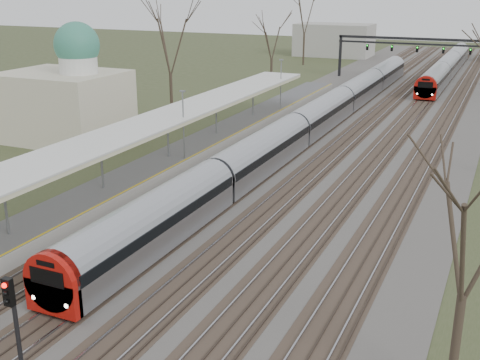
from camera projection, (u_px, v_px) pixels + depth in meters
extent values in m
cube|color=#474442|center=(356.00, 123.00, 59.74)|extent=(24.00, 160.00, 0.10)
cube|color=#4C3828|center=(299.00, 117.00, 62.07)|extent=(2.60, 160.00, 0.06)
cube|color=gray|center=(292.00, 116.00, 62.33)|extent=(0.07, 160.00, 0.12)
cube|color=gray|center=(306.00, 117.00, 61.77)|extent=(0.07, 160.00, 0.12)
cube|color=#4C3828|center=(332.00, 120.00, 60.70)|extent=(2.60, 160.00, 0.06)
cube|color=gray|center=(325.00, 119.00, 60.96)|extent=(0.07, 160.00, 0.12)
cube|color=gray|center=(339.00, 120.00, 60.40)|extent=(0.07, 160.00, 0.12)
cube|color=#4C3828|center=(366.00, 124.00, 59.33)|extent=(2.60, 160.00, 0.06)
cube|color=gray|center=(359.00, 122.00, 59.59)|extent=(0.07, 160.00, 0.12)
cube|color=gray|center=(373.00, 124.00, 59.03)|extent=(0.07, 160.00, 0.12)
cube|color=#4C3828|center=(402.00, 127.00, 57.97)|extent=(2.60, 160.00, 0.06)
cube|color=gray|center=(395.00, 126.00, 58.22)|extent=(0.07, 160.00, 0.12)
cube|color=gray|center=(410.00, 127.00, 57.66)|extent=(0.07, 160.00, 0.12)
cube|color=#4C3828|center=(440.00, 130.00, 56.60)|extent=(2.60, 160.00, 0.06)
cube|color=gray|center=(432.00, 129.00, 56.86)|extent=(0.07, 160.00, 0.12)
cube|color=gray|center=(448.00, 130.00, 56.30)|extent=(0.07, 160.00, 0.12)
cube|color=#9E9B93|center=(191.00, 152.00, 47.99)|extent=(3.50, 69.00, 1.00)
cylinder|color=slate|center=(5.00, 207.00, 30.48)|extent=(0.14, 0.14, 3.00)
cylinder|color=slate|center=(102.00, 166.00, 37.40)|extent=(0.14, 0.14, 3.00)
cylinder|color=slate|center=(168.00, 137.00, 44.33)|extent=(0.14, 0.14, 3.00)
cylinder|color=slate|center=(216.00, 116.00, 51.26)|extent=(0.14, 0.14, 3.00)
cylinder|color=slate|center=(253.00, 100.00, 58.18)|extent=(0.14, 0.14, 3.00)
cube|color=silver|center=(160.00, 119.00, 42.98)|extent=(4.10, 50.00, 0.12)
cube|color=beige|center=(160.00, 121.00, 43.03)|extent=(4.10, 50.00, 0.25)
cube|color=beige|center=(64.00, 106.00, 52.70)|extent=(10.00, 8.00, 6.00)
cylinder|color=silver|center=(78.00, 59.00, 50.61)|extent=(3.20, 3.20, 2.50)
sphere|color=#317C6C|center=(77.00, 45.00, 50.23)|extent=(3.80, 3.80, 3.80)
cube|color=black|center=(340.00, 56.00, 88.70)|extent=(0.35, 0.35, 6.00)
cube|color=black|center=(413.00, 39.00, 83.78)|extent=(21.00, 0.35, 0.35)
cube|color=black|center=(412.00, 44.00, 84.00)|extent=(21.00, 0.25, 0.25)
cube|color=black|center=(367.00, 47.00, 86.49)|extent=(0.32, 0.22, 0.85)
sphere|color=#0CFF19|center=(367.00, 45.00, 86.29)|extent=(0.16, 0.16, 0.16)
cube|color=black|center=(392.00, 48.00, 85.12)|extent=(0.32, 0.22, 0.85)
sphere|color=#0CFF19|center=(392.00, 46.00, 84.92)|extent=(0.16, 0.16, 0.16)
cube|color=black|center=(417.00, 49.00, 83.75)|extent=(0.32, 0.22, 0.85)
sphere|color=#0CFF19|center=(417.00, 48.00, 83.56)|extent=(0.16, 0.16, 0.16)
cube|color=black|center=(443.00, 50.00, 82.39)|extent=(0.32, 0.22, 0.85)
sphere|color=#0CFF19|center=(443.00, 49.00, 82.19)|extent=(0.16, 0.16, 0.16)
cube|color=black|center=(470.00, 51.00, 81.02)|extent=(0.32, 0.22, 0.85)
sphere|color=#0CFF19|center=(471.00, 50.00, 80.82)|extent=(0.16, 0.16, 0.16)
cylinder|color=#2D231C|center=(171.00, 98.00, 59.57)|extent=(0.30, 0.30, 4.95)
cylinder|color=#2D231C|center=(455.00, 351.00, 19.41)|extent=(0.30, 0.30, 4.05)
cube|color=#9DA0A7|center=(321.00, 118.00, 57.07)|extent=(2.55, 75.00, 1.60)
cylinder|color=#9DA0A7|center=(321.00, 111.00, 56.87)|extent=(2.60, 74.70, 2.60)
cube|color=black|center=(321.00, 110.00, 56.84)|extent=(2.62, 74.40, 0.55)
cube|color=#A20F09|center=(53.00, 297.00, 24.71)|extent=(2.55, 0.50, 1.50)
cylinder|color=#A20F09|center=(53.00, 281.00, 24.54)|extent=(2.60, 0.60, 2.60)
cube|color=black|center=(47.00, 277.00, 24.21)|extent=(1.70, 0.12, 0.70)
sphere|color=white|center=(34.00, 297.00, 24.90)|extent=(0.22, 0.22, 0.22)
sphere|color=white|center=(67.00, 305.00, 24.24)|extent=(0.22, 0.22, 0.22)
cube|color=black|center=(321.00, 128.00, 57.36)|extent=(1.80, 74.00, 0.35)
cube|color=#9DA0A7|center=(447.00, 69.00, 89.65)|extent=(2.55, 45.00, 1.60)
cylinder|color=#9DA0A7|center=(447.00, 64.00, 89.45)|extent=(2.60, 44.70, 2.60)
cube|color=black|center=(447.00, 64.00, 89.42)|extent=(2.62, 44.40, 0.55)
cube|color=#A20F09|center=(425.00, 93.00, 70.27)|extent=(2.55, 0.50, 1.50)
cylinder|color=#A20F09|center=(426.00, 87.00, 70.10)|extent=(2.60, 0.60, 2.60)
cube|color=black|center=(425.00, 85.00, 69.77)|extent=(1.70, 0.12, 0.70)
sphere|color=white|center=(417.00, 94.00, 70.47)|extent=(0.22, 0.22, 0.22)
sphere|color=white|center=(432.00, 95.00, 69.80)|extent=(0.22, 0.22, 0.22)
cube|color=black|center=(446.00, 75.00, 89.94)|extent=(1.80, 44.00, 0.35)
cylinder|color=black|center=(17.00, 332.00, 20.52)|extent=(0.16, 0.16, 4.00)
cube|color=black|center=(8.00, 292.00, 19.89)|extent=(0.35, 0.22, 1.00)
sphere|color=#FF0C05|center=(4.00, 286.00, 19.68)|extent=(0.18, 0.18, 0.18)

